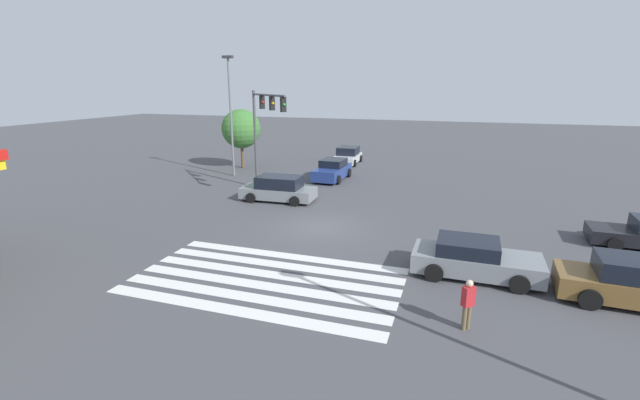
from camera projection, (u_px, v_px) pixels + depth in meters
name	position (u px, v px, depth m)	size (l,w,h in m)	color
ground_plane	(320.00, 228.00, 21.87)	(138.26, 138.26, 0.00)	#47474C
crosswalk_markings	(267.00, 280.00, 16.03)	(9.95, 5.35, 0.01)	silver
traffic_signal_mast	(264.00, 119.00, 27.55)	(4.08, 4.08, 6.69)	#47474C
car_0	(347.00, 156.00, 39.41)	(2.29, 4.29, 1.50)	silver
car_2	(474.00, 259.00, 16.21)	(4.72, 2.27, 1.44)	gray
car_3	(332.00, 170.00, 32.74)	(2.24, 4.45, 1.54)	navy
car_4	(638.00, 284.00, 14.05)	(4.97, 2.26, 1.59)	brown
car_5	(279.00, 189.00, 26.79)	(4.68, 2.34, 1.56)	gray
pedestrian	(468.00, 302.00, 12.58)	(0.41, 0.41, 1.60)	brown
street_light_pole_b	(230.00, 107.00, 32.82)	(0.80, 0.36, 9.16)	slate
tree_corner_a	(241.00, 129.00, 36.59)	(3.33, 3.33, 5.06)	brown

